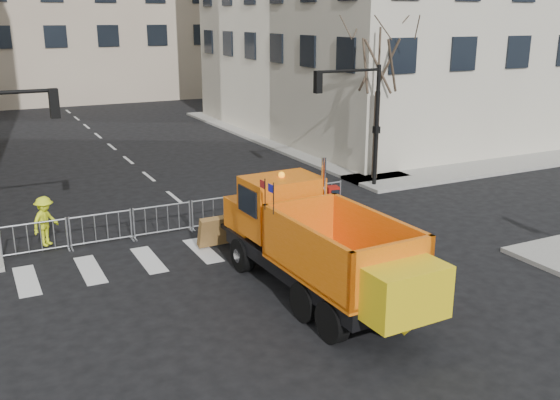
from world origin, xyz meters
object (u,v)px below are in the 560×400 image
cop_a (254,216)px  newspaper_box (332,201)px  cop_b (256,226)px  cop_c (266,206)px  worker (45,221)px  plow_truck (318,243)px

cop_a → newspaper_box: (3.79, 1.21, -0.28)m
cop_b → newspaper_box: bearing=-123.6°
cop_c → worker: bearing=-82.7°
cop_a → cop_c: size_ratio=0.99×
plow_truck → cop_a: bearing=-4.7°
cop_a → cop_c: 1.22m
plow_truck → cop_c: bearing=-13.1°
cop_a → worker: 6.79m
worker → cop_b: bearing=-69.3°
cop_c → newspaper_box: cop_c is taller
plow_truck → cop_c: (1.07, 5.42, -0.58)m
cop_c → newspaper_box: bearing=117.7°
plow_truck → cop_b: size_ratio=5.62×
cop_a → cop_b: 0.54m
plow_truck → cop_a: plow_truck is taller
plow_truck → cop_c: 5.56m
cop_b → cop_c: size_ratio=0.82×
plow_truck → newspaper_box: plow_truck is taller
plow_truck → cop_a: (0.21, 4.55, -0.59)m
cop_c → cop_b: bearing=-15.8°
cop_b → worker: bearing=6.1°
plow_truck → newspaper_box: bearing=-36.8°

